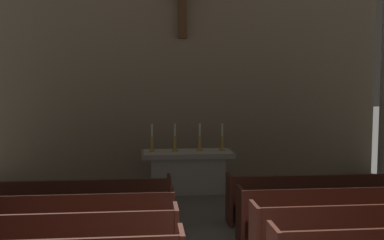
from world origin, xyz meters
name	(u,v)px	position (x,y,z in m)	size (l,w,h in m)	color
pew_left_row_4	(58,221)	(-2.40, 3.02, 0.48)	(3.73, 0.50, 0.95)	#4C2319
pew_left_row_5	(69,204)	(-2.40, 4.03, 0.48)	(3.73, 0.50, 0.95)	#4C2319
pew_right_row_3	(376,232)	(2.40, 2.00, 0.48)	(3.73, 0.50, 0.95)	#4C2319
pew_right_row_4	(346,212)	(2.40, 3.02, 0.48)	(3.73, 0.50, 0.95)	#4C2319
pew_right_row_5	(323,197)	(2.40, 4.03, 0.48)	(3.73, 0.50, 0.95)	#4C2319
altar	(187,170)	(0.00, 6.61, 0.53)	(2.20, 0.90, 1.01)	#A8A399
candlestick_outer_left	(152,143)	(-0.85, 6.61, 1.22)	(0.16, 0.16, 0.67)	#B79338
candlestick_inner_left	(175,142)	(-0.30, 6.61, 1.22)	(0.16, 0.16, 0.67)	#B79338
candlestick_inner_right	(200,142)	(0.30, 6.61, 1.22)	(0.16, 0.16, 0.67)	#B79338
candlestick_outer_right	(222,142)	(0.85, 6.61, 1.22)	(0.16, 0.16, 0.67)	#B79338
apse_with_cross	(182,22)	(0.00, 8.39, 4.31)	(11.04, 0.47, 8.62)	gray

